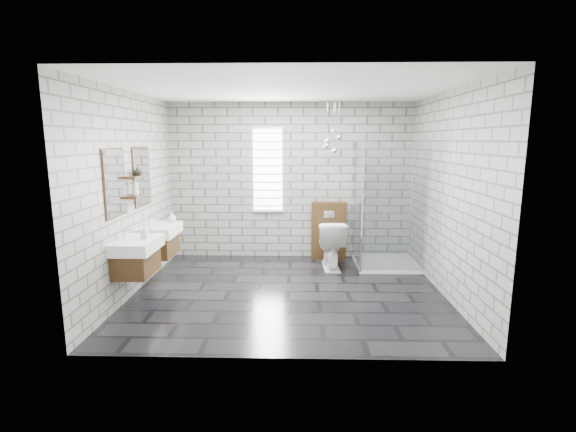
{
  "coord_description": "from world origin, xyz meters",
  "views": [
    {
      "loc": [
        0.14,
        -5.48,
        2.06
      ],
      "look_at": [
        -0.01,
        0.35,
        1.0
      ],
      "focal_mm": 26.0,
      "sensor_mm": 36.0,
      "label": 1
    }
  ],
  "objects_px": {
    "cistern_panel": "(328,230)",
    "shower_enclosure": "(382,237)",
    "vanity_left": "(134,246)",
    "vanity_right": "(157,231)",
    "toilet": "(331,244)"
  },
  "relations": [
    {
      "from": "vanity_right",
      "to": "toilet",
      "type": "bearing_deg",
      "value": 16.3
    },
    {
      "from": "cistern_panel",
      "to": "toilet",
      "type": "height_order",
      "value": "cistern_panel"
    },
    {
      "from": "vanity_right",
      "to": "toilet",
      "type": "height_order",
      "value": "vanity_right"
    },
    {
      "from": "vanity_right",
      "to": "toilet",
      "type": "relative_size",
      "value": 1.99
    },
    {
      "from": "vanity_right",
      "to": "shower_enclosure",
      "type": "xyz_separation_m",
      "value": [
        3.41,
        0.81,
        -0.25
      ]
    },
    {
      "from": "shower_enclosure",
      "to": "toilet",
      "type": "height_order",
      "value": "shower_enclosure"
    },
    {
      "from": "vanity_left",
      "to": "cistern_panel",
      "type": "relative_size",
      "value": 1.57
    },
    {
      "from": "cistern_panel",
      "to": "shower_enclosure",
      "type": "relative_size",
      "value": 0.49
    },
    {
      "from": "vanity_left",
      "to": "toilet",
      "type": "distance_m",
      "value": 3.07
    },
    {
      "from": "cistern_panel",
      "to": "vanity_left",
      "type": "bearing_deg",
      "value": -139.52
    },
    {
      "from": "vanity_right",
      "to": "cistern_panel",
      "type": "distance_m",
      "value": 2.91
    },
    {
      "from": "vanity_right",
      "to": "shower_enclosure",
      "type": "relative_size",
      "value": 0.77
    },
    {
      "from": "cistern_panel",
      "to": "toilet",
      "type": "distance_m",
      "value": 0.58
    },
    {
      "from": "vanity_left",
      "to": "vanity_right",
      "type": "xyz_separation_m",
      "value": [
        0.0,
        0.88,
        0.0
      ]
    },
    {
      "from": "shower_enclosure",
      "to": "toilet",
      "type": "xyz_separation_m",
      "value": [
        -0.83,
        -0.05,
        -0.11
      ]
    }
  ]
}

